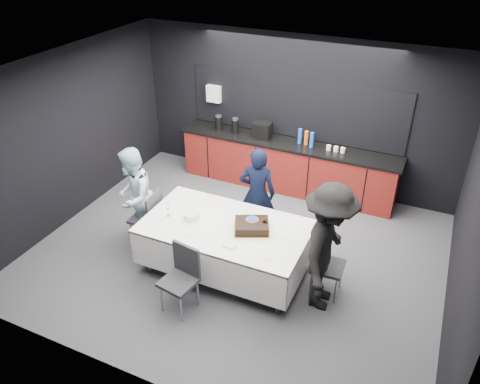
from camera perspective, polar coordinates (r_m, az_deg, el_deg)
name	(u,v)px	position (r m, az deg, el deg)	size (l,w,h in m)	color
ground	(237,253)	(7.29, -0.33, -7.44)	(6.00, 6.00, 0.00)	#47484D
room_shell	(237,144)	(6.30, -0.38, 5.86)	(6.04, 5.04, 2.82)	white
kitchenette	(286,161)	(8.74, 5.66, 3.74)	(4.10, 0.64, 2.05)	#62120F
party_table	(225,233)	(6.62, -1.80, -5.08)	(2.32, 1.32, 0.78)	#99999E
cake_assembly	(252,226)	(6.42, 1.45, -4.13)	(0.62, 0.57, 0.16)	gold
plate_stack	(192,216)	(6.68, -5.92, -2.89)	(0.23, 0.23, 0.10)	white
loose_plate_near	(191,232)	(6.43, -6.00, -4.90)	(0.20, 0.20, 0.01)	white
loose_plate_right_a	(283,234)	(6.39, 5.27, -5.11)	(0.20, 0.20, 0.01)	white
loose_plate_right_b	(264,257)	(5.99, 2.99, -7.86)	(0.18, 0.18, 0.01)	white
loose_plate_far	(250,209)	(6.87, 1.19, -2.12)	(0.21, 0.21, 0.01)	white
fork_pile	(229,245)	(6.15, -1.33, -6.53)	(0.16, 0.10, 0.03)	white
champagne_flute	(167,207)	(6.72, -8.87, -1.76)	(0.06, 0.06, 0.22)	white
chair_left	(149,215)	(7.32, -10.99, -2.75)	(0.43, 0.43, 0.92)	#29292D
chair_right	(322,260)	(6.42, 10.03, -8.16)	(0.43, 0.43, 0.92)	#29292D
chair_near	(182,274)	(6.16, -7.09, -9.86)	(0.48, 0.48, 0.92)	#29292D
person_center	(257,194)	(7.26, 2.11, -0.18)	(0.57, 0.37, 1.55)	black
person_left	(134,197)	(7.33, -12.84, -0.55)	(0.77, 0.60, 1.58)	silver
person_right	(328,248)	(6.02, 10.63, -6.75)	(1.17, 0.67, 1.82)	black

